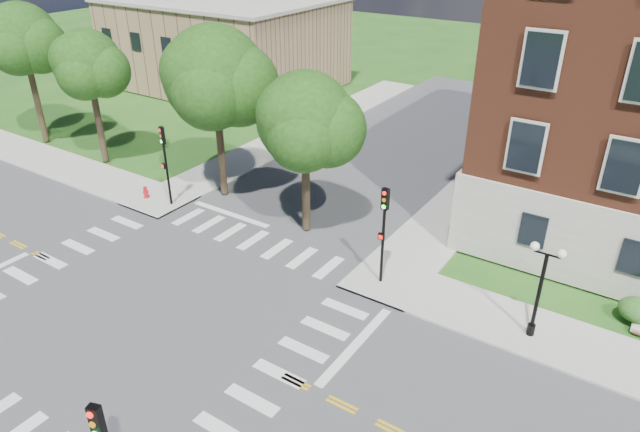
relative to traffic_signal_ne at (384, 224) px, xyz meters
The scene contains 16 objects.
ground 11.06m from the traffic_signal_ne, 135.41° to the right, with size 160.00×160.00×0.00m, color #1F5217.
road_ew 11.06m from the traffic_signal_ne, 135.41° to the right, with size 90.00×12.00×0.01m, color #3D3D3F.
road_ns 11.06m from the traffic_signal_ne, 135.41° to the right, with size 12.00×90.00×0.01m, color #3D3D3F.
sidewalk_ne 11.58m from the traffic_signal_ne, 45.39° to the left, with size 34.00×34.00×0.12m.
sidewalk_nw 24.46m from the traffic_signal_ne, 160.90° to the left, with size 34.00×34.00×0.12m.
crosswalk_east 8.10m from the traffic_signal_ne, 92.66° to the right, with size 2.20×10.20×0.02m, color silver, non-canonical shape.
stop_bar_east 5.60m from the traffic_signal_ne, 74.21° to the right, with size 0.40×5.50×0.00m, color silver.
secondary_building 37.19m from the traffic_signal_ne, 142.63° to the left, with size 20.40×15.40×8.30m.
tree_a 30.56m from the traffic_signal_ne, behind, with size 4.96×4.96×10.08m.
tree_b 23.45m from the traffic_signal_ne, behind, with size 4.38×4.38×8.95m.
tree_c 13.62m from the traffic_signal_ne, 165.99° to the left, with size 5.82×5.82×10.14m.
tree_d 6.97m from the traffic_signal_ne, 158.76° to the left, with size 4.90×4.90×8.67m.
traffic_signal_ne is the anchor object (origin of this frame).
traffic_signal_nw 14.24m from the traffic_signal_ne, behind, with size 0.38×0.44×4.80m.
twin_lamp_west 6.99m from the traffic_signal_ne, ahead, with size 1.36×0.36×4.23m.
fire_hydrant 16.36m from the traffic_signal_ne, behind, with size 0.35×0.35×0.75m.
Camera 1 is at (17.48, -12.68, 15.41)m, focal length 32.00 mm.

